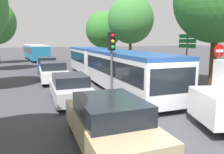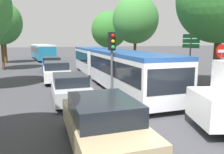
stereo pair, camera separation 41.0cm
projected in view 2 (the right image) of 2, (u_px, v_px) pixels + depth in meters
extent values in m
plane|color=#3D3D42|center=(158.00, 139.00, 6.68)|extent=(200.00, 200.00, 0.00)
cube|color=silver|center=(128.00, 72.00, 12.53)|extent=(2.69, 8.94, 1.91)
cube|color=black|center=(128.00, 66.00, 12.47)|extent=(2.70, 8.59, 0.84)
cube|color=#234C93|center=(128.00, 54.00, 12.36)|extent=(2.69, 8.94, 0.19)
cube|color=silver|center=(93.00, 60.00, 20.39)|extent=(2.59, 6.14, 1.91)
cube|color=black|center=(93.00, 56.00, 20.34)|extent=(2.60, 5.90, 0.84)
cube|color=#234C93|center=(93.00, 48.00, 20.22)|extent=(2.59, 6.14, 0.19)
cylinder|color=black|center=(104.00, 63.00, 17.12)|extent=(1.79, 0.99, 1.76)
cube|color=black|center=(171.00, 81.00, 8.38)|extent=(2.10, 0.17, 1.03)
cylinder|color=black|center=(170.00, 95.00, 10.31)|extent=(0.31, 0.94, 0.93)
cylinder|color=black|center=(131.00, 98.00, 9.69)|extent=(0.31, 0.94, 0.93)
cylinder|color=black|center=(125.00, 76.00, 15.62)|extent=(0.31, 0.94, 0.93)
cylinder|color=black|center=(98.00, 78.00, 15.00)|extent=(0.31, 0.94, 0.93)
cylinder|color=black|center=(104.00, 67.00, 20.83)|extent=(0.31, 0.94, 0.93)
cylinder|color=black|center=(83.00, 68.00, 20.21)|extent=(0.31, 0.94, 0.93)
cube|color=teal|center=(42.00, 52.00, 34.55)|extent=(3.33, 11.10, 1.90)
cube|color=black|center=(42.00, 50.00, 34.49)|extent=(3.31, 10.55, 0.80)
cube|color=silver|center=(42.00, 45.00, 34.37)|extent=(3.33, 11.10, 0.19)
cylinder|color=black|center=(33.00, 55.00, 37.46)|extent=(0.36, 0.97, 0.95)
cylinder|color=black|center=(46.00, 55.00, 38.32)|extent=(0.36, 0.97, 0.95)
cylinder|color=black|center=(38.00, 58.00, 31.31)|extent=(0.36, 0.97, 0.95)
cylinder|color=black|center=(53.00, 58.00, 32.16)|extent=(0.36, 0.97, 0.95)
cube|color=tan|center=(102.00, 127.00, 6.09)|extent=(1.95, 4.26, 0.68)
cube|color=black|center=(103.00, 108.00, 5.89)|extent=(1.73, 2.26, 0.52)
cylinder|color=black|center=(70.00, 123.00, 7.17)|extent=(0.25, 0.65, 0.64)
cylinder|color=black|center=(113.00, 118.00, 7.62)|extent=(0.25, 0.65, 0.64)
cube|color=#B7BABF|center=(70.00, 90.00, 10.80)|extent=(1.84, 4.01, 0.64)
cube|color=black|center=(70.00, 79.00, 10.62)|extent=(1.62, 2.13, 0.49)
cylinder|color=black|center=(54.00, 91.00, 11.81)|extent=(0.23, 0.61, 0.60)
cylinder|color=black|center=(80.00, 89.00, 12.24)|extent=(0.23, 0.61, 0.60)
cylinder|color=black|center=(58.00, 103.00, 9.45)|extent=(0.23, 0.61, 0.60)
cylinder|color=black|center=(89.00, 101.00, 9.87)|extent=(0.23, 0.61, 0.60)
cube|color=white|center=(56.00, 73.00, 16.09)|extent=(1.98, 4.32, 0.69)
cube|color=black|center=(56.00, 65.00, 15.89)|extent=(1.75, 2.29, 0.53)
cylinder|color=black|center=(45.00, 75.00, 17.18)|extent=(0.25, 0.66, 0.65)
cylinder|color=black|center=(65.00, 74.00, 17.63)|extent=(0.25, 0.66, 0.65)
cylinder|color=black|center=(46.00, 81.00, 14.63)|extent=(0.25, 0.66, 0.65)
cylinder|color=black|center=(69.00, 80.00, 15.08)|extent=(0.25, 0.66, 0.65)
cube|color=#284799|center=(52.00, 66.00, 21.28)|extent=(1.91, 4.16, 0.66)
cube|color=black|center=(51.00, 60.00, 21.09)|extent=(1.68, 2.21, 0.51)
cylinder|color=black|center=(44.00, 67.00, 22.33)|extent=(0.24, 0.63, 0.62)
cylinder|color=black|center=(58.00, 67.00, 22.77)|extent=(0.24, 0.63, 0.62)
cylinder|color=black|center=(44.00, 70.00, 19.88)|extent=(0.24, 0.63, 0.62)
cylinder|color=black|center=(60.00, 70.00, 20.31)|extent=(0.24, 0.63, 0.62)
cube|color=white|center=(210.00, 108.00, 7.09)|extent=(1.45, 2.09, 1.00)
cylinder|color=black|center=(209.00, 113.00, 8.01)|extent=(0.76, 0.46, 0.72)
cylinder|color=#56595E|center=(112.00, 66.00, 11.10)|extent=(0.12, 0.12, 3.40)
cube|color=black|center=(112.00, 41.00, 10.89)|extent=(0.33, 0.25, 0.90)
sphere|color=red|center=(113.00, 36.00, 10.71)|extent=(0.18, 0.18, 0.18)
sphere|color=#EAAD14|center=(113.00, 41.00, 10.76)|extent=(0.18, 0.18, 0.18)
sphere|color=green|center=(113.00, 47.00, 10.80)|extent=(0.18, 0.18, 0.18)
cylinder|color=#56595E|center=(220.00, 76.00, 11.09)|extent=(0.08, 0.08, 2.40)
cylinder|color=red|center=(222.00, 51.00, 10.88)|extent=(0.70, 0.03, 0.70)
cube|color=white|center=(222.00, 51.00, 10.86)|extent=(0.50, 0.04, 0.14)
cylinder|color=#56595E|center=(190.00, 58.00, 15.25)|extent=(0.10, 0.10, 3.60)
cube|color=#197A38|center=(191.00, 36.00, 15.00)|extent=(0.32, 1.39, 0.28)
cube|color=#197A38|center=(191.00, 41.00, 15.06)|extent=(0.32, 1.39, 0.28)
cube|color=#197A38|center=(191.00, 46.00, 15.11)|extent=(0.32, 1.39, 0.28)
cylinder|color=#51381E|center=(3.00, 55.00, 22.22)|extent=(0.26, 0.26, 3.12)
ellipsoid|color=#3D7F38|center=(0.00, 22.00, 21.69)|extent=(4.23, 4.23, 4.44)
cylinder|color=#51381E|center=(5.00, 52.00, 29.06)|extent=(0.37, 0.37, 3.09)
ellipsoid|color=#286623|center=(4.00, 28.00, 28.55)|extent=(4.25, 4.25, 4.09)
cylinder|color=#51381E|center=(216.00, 62.00, 13.03)|extent=(0.39, 0.39, 3.45)
ellipsoid|color=#286623|center=(223.00, 13.00, 12.77)|extent=(3.01, 3.01, 2.72)
cylinder|color=#51381E|center=(135.00, 53.00, 23.50)|extent=(0.30, 0.30, 3.28)
ellipsoid|color=#3D7F38|center=(135.00, 20.00, 22.92)|extent=(4.82, 4.82, 5.01)
cylinder|color=#51381E|center=(109.00, 53.00, 31.24)|extent=(0.35, 0.35, 2.58)
ellipsoid|color=#33752D|center=(109.00, 30.00, 30.71)|extent=(5.04, 5.04, 5.10)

